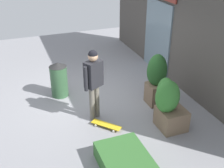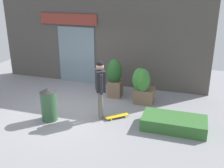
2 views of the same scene
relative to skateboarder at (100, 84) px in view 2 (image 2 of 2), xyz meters
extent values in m
plane|color=gray|center=(-1.08, 0.21, -1.10)|extent=(12.00, 12.00, 0.00)
cube|color=#4C4742|center=(-1.08, 2.94, 0.82)|extent=(8.45, 0.25, 3.84)
cube|color=slate|center=(-2.04, 2.79, 0.03)|extent=(1.55, 0.06, 2.26)
cube|color=maroon|center=(-2.33, 2.77, 1.46)|extent=(2.40, 0.05, 0.42)
cylinder|color=#666056|center=(-0.04, 0.07, -0.66)|extent=(0.13, 0.13, 0.89)
cylinder|color=#666056|center=(0.04, -0.07, -0.66)|extent=(0.13, 0.13, 0.89)
cube|color=#232328|center=(0.00, 0.00, 0.10)|extent=(0.42, 0.48, 0.63)
cylinder|color=#232328|center=(-0.12, 0.22, 0.07)|extent=(0.09, 0.09, 0.60)
cylinder|color=#232328|center=(0.12, -0.22, 0.07)|extent=(0.09, 0.09, 0.60)
sphere|color=tan|center=(0.00, 0.00, 0.53)|extent=(0.23, 0.23, 0.23)
sphere|color=black|center=(0.00, 0.00, 0.57)|extent=(0.22, 0.22, 0.22)
cube|color=gold|center=(0.49, 0.13, -1.03)|extent=(0.67, 0.63, 0.02)
cylinder|color=silver|center=(0.60, 0.36, -1.07)|extent=(0.06, 0.06, 0.05)
cylinder|color=silver|center=(0.73, 0.21, -1.07)|extent=(0.06, 0.06, 0.05)
cylinder|color=silver|center=(0.24, 0.04, -1.07)|extent=(0.06, 0.06, 0.05)
cylinder|color=silver|center=(0.38, -0.11, -1.07)|extent=(0.06, 0.06, 0.05)
cube|color=brown|center=(1.02, 1.54, -0.85)|extent=(0.64, 0.59, 0.50)
ellipsoid|color=#387A33|center=(0.99, 1.40, -0.26)|extent=(0.46, 0.57, 0.79)
ellipsoid|color=#387A33|center=(0.88, 1.42, -0.25)|extent=(0.50, 0.39, 0.80)
cube|color=brown|center=(-0.08, 1.74, -0.81)|extent=(0.47, 0.47, 0.58)
ellipsoid|color=#235123|center=(-0.11, 1.74, -0.14)|extent=(0.52, 0.51, 0.88)
ellipsoid|color=#235123|center=(-0.17, 1.73, -0.18)|extent=(0.42, 0.47, 0.79)
cylinder|color=#335938|center=(-1.41, -0.58, -0.66)|extent=(0.47, 0.47, 0.89)
cone|color=black|center=(-1.41, -0.58, -0.15)|extent=(0.48, 0.48, 0.12)
cube|color=#33662D|center=(2.18, 0.00, -0.92)|extent=(1.76, 0.90, 0.35)
camera|label=1|loc=(5.63, -1.68, 2.91)|focal=45.32mm
camera|label=2|loc=(2.57, -6.87, 2.68)|focal=43.08mm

